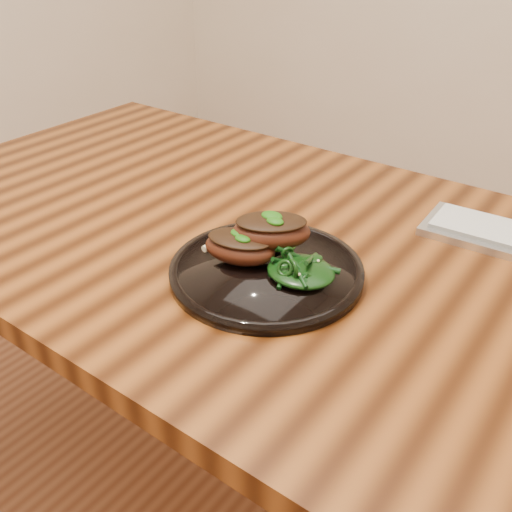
# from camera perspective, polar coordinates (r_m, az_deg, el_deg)

# --- Properties ---
(desk) EXTENTS (1.60, 0.80, 0.75)m
(desk) POSITION_cam_1_polar(r_m,az_deg,el_deg) (0.99, 3.18, -2.72)
(desk) COLOR #341606
(desk) RESTS_ON ground
(plate) EXTENTS (0.29, 0.29, 0.02)m
(plate) POSITION_cam_1_polar(r_m,az_deg,el_deg) (0.85, 1.05, -1.43)
(plate) COLOR black
(plate) RESTS_ON desk
(lamb_chop_front) EXTENTS (0.12, 0.10, 0.05)m
(lamb_chop_front) POSITION_cam_1_polar(r_m,az_deg,el_deg) (0.85, -1.65, 0.98)
(lamb_chop_front) COLOR #41180C
(lamb_chop_front) RESTS_ON plate
(lamb_chop_back) EXTENTS (0.14, 0.13, 0.05)m
(lamb_chop_back) POSITION_cam_1_polar(r_m,az_deg,el_deg) (0.85, 1.48, 2.61)
(lamb_chop_back) COLOR #41180C
(lamb_chop_back) RESTS_ON plate
(herb_smear) EXTENTS (0.09, 0.06, 0.01)m
(herb_smear) POSITION_cam_1_polar(r_m,az_deg,el_deg) (0.90, 1.46, 1.55)
(herb_smear) COLOR #0E4507
(herb_smear) RESTS_ON plate
(greens_heap) EXTENTS (0.10, 0.09, 0.04)m
(greens_heap) POSITION_cam_1_polar(r_m,az_deg,el_deg) (0.81, 4.53, -1.12)
(greens_heap) COLOR black
(greens_heap) RESTS_ON plate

